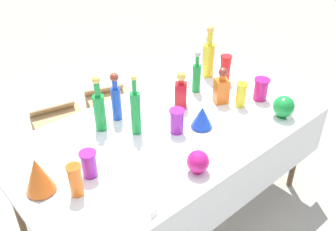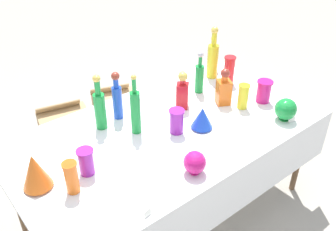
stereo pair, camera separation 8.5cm
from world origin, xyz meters
name	(u,v)px [view 2 (the right image)]	position (x,y,z in m)	size (l,w,h in m)	color
ground_plane	(168,209)	(0.00, 0.00, 0.00)	(40.00, 40.00, 0.00)	#A0998C
display_table	(172,138)	(0.00, -0.04, 0.71)	(2.06, 1.12, 0.76)	white
tall_bottle_0	(199,76)	(0.49, 0.23, 0.89)	(0.06, 0.06, 0.33)	#198C38
tall_bottle_1	(100,107)	(-0.33, 0.28, 0.91)	(0.07, 0.07, 0.38)	#198C38
tall_bottle_2	(212,57)	(0.83, 0.44, 0.87)	(0.08, 0.08, 0.30)	orange
tall_bottle_3	(136,111)	(-0.18, 0.10, 0.92)	(0.06, 0.06, 0.41)	#198C38
tall_bottle_4	(213,58)	(0.74, 0.35, 0.93)	(0.09, 0.09, 0.42)	yellow
tall_bottle_5	(117,98)	(-0.18, 0.31, 0.91)	(0.07, 0.07, 0.34)	blue
square_decanter_0	(223,89)	(0.51, 0.00, 0.88)	(0.13, 0.13, 0.27)	orange
square_decanter_1	(183,92)	(0.24, 0.14, 0.88)	(0.12, 0.12, 0.28)	red
slender_vase_0	(243,96)	(0.57, -0.13, 0.86)	(0.08, 0.08, 0.18)	yellow
slender_vase_1	(177,120)	(0.02, -0.07, 0.85)	(0.10, 0.10, 0.16)	purple
slender_vase_2	(86,161)	(-0.62, -0.05, 0.85)	(0.10, 0.10, 0.16)	purple
slender_vase_3	(264,91)	(0.75, -0.16, 0.85)	(0.11, 0.11, 0.16)	#C61972
slender_vase_4	(71,176)	(-0.74, -0.13, 0.86)	(0.08, 0.08, 0.19)	orange
slender_vase_5	(229,69)	(0.77, 0.19, 0.88)	(0.09, 0.09, 0.22)	red
fluted_vase_0	(202,118)	(0.17, -0.14, 0.84)	(0.14, 0.14, 0.15)	blue
fluted_vase_1	(35,171)	(-0.88, 0.01, 0.87)	(0.16, 0.16, 0.22)	orange
round_bowl_0	(286,109)	(0.68, -0.41, 0.84)	(0.15, 0.15, 0.16)	#198C38
round_bowl_1	(195,162)	(-0.15, -0.42, 0.83)	(0.13, 0.13, 0.14)	#C61972
price_tag_left	(292,119)	(0.69, -0.46, 0.78)	(0.05, 0.01, 0.05)	white
price_tag_center	(148,213)	(-0.54, -0.51, 0.78)	(0.05, 0.01, 0.04)	white
cardboard_box_behind_left	(116,109)	(0.34, 1.26, 0.16)	(0.51, 0.43, 0.39)	tan
cardboard_box_behind_right	(66,127)	(-0.19, 1.32, 0.14)	(0.52, 0.42, 0.36)	tan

